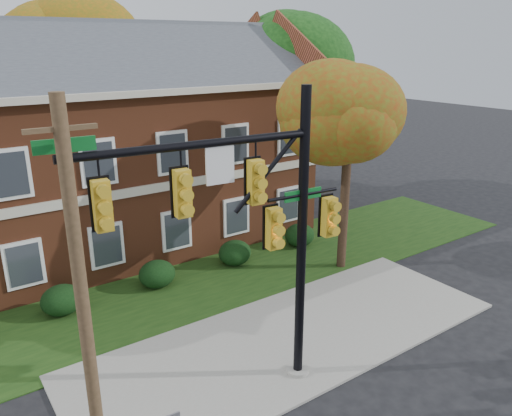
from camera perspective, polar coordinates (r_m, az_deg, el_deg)
ground at (r=15.64m, az=6.61°, el=-16.23°), size 120.00×120.00×0.00m
sidewalk at (r=16.25m, az=4.21°, el=-14.53°), size 14.00×5.00×0.08m
grass_strip at (r=19.85m, az=-5.00°, el=-8.11°), size 30.00×6.00×0.04m
apartment_building at (r=22.80m, az=-17.43°, el=7.79°), size 18.80×8.80×9.74m
hedge_left at (r=18.48m, az=-21.31°, el=-9.77°), size 1.40×1.26×1.05m
hedge_center at (r=19.41m, az=-11.24°, el=-7.41°), size 1.40×1.26×1.05m
hedge_right at (r=20.88m, az=-2.44°, el=-5.14°), size 1.40×1.26×1.05m
hedge_far_right at (r=22.80m, az=4.99°, el=-3.11°), size 1.40×1.26×1.05m
tree_near_right at (r=19.44m, az=11.48°, el=11.58°), size 4.50×4.25×8.58m
tree_right_rear at (r=28.69m, az=4.20°, el=16.89°), size 6.30×5.95×10.62m
tree_far_rear at (r=30.36m, az=-20.52°, el=17.28°), size 6.84×6.46×11.52m
traffic_signal at (r=11.79m, az=-0.31°, el=-1.09°), size 7.10×0.92×7.94m
utility_pole at (r=10.41m, az=-19.24°, el=-9.98°), size 1.26×0.27×8.07m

